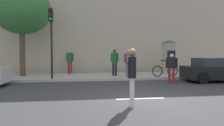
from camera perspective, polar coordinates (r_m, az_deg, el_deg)
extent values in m
plane|color=#38383A|center=(7.67, 7.80, -9.77)|extent=(80.00, 80.00, 0.00)
cube|color=#B2ADA3|center=(14.44, 0.18, -3.63)|extent=(36.00, 4.00, 0.15)
cube|color=silver|center=(7.67, 7.80, -9.74)|extent=(1.80, 0.16, 0.01)
cube|color=#B7A893|center=(19.68, -1.97, 13.68)|extent=(36.00, 5.00, 10.86)
cylinder|color=black|center=(12.69, -16.39, 3.33)|extent=(0.12, 0.12, 3.36)
cube|color=black|center=(12.71, -16.63, 12.64)|extent=(0.24, 0.24, 0.75)
sphere|color=#390605|center=(12.63, -16.74, 13.79)|extent=(0.16, 0.16, 0.16)
sphere|color=#3C2906|center=(12.58, -16.72, 12.72)|extent=(0.16, 0.16, 0.16)
sphere|color=green|center=(12.54, -16.71, 11.64)|extent=(0.16, 0.16, 0.16)
cylinder|color=#9E9B93|center=(15.95, 15.39, 1.29)|extent=(1.00, 1.00, 2.31)
cone|color=#334C33|center=(15.97, 15.44, 5.80)|extent=(1.10, 1.10, 0.20)
cube|color=black|center=(15.48, 16.15, 1.68)|extent=(0.60, 0.02, 0.90)
cylinder|color=brown|center=(14.99, -23.59, 2.04)|extent=(0.36, 0.36, 2.80)
ellipsoid|color=#337238|center=(15.28, -23.80, 13.42)|extent=(3.80, 3.80, 3.23)
cylinder|color=silver|center=(6.30, 5.57, -8.26)|extent=(0.14, 0.14, 0.91)
cylinder|color=silver|center=(6.50, 5.60, -7.94)|extent=(0.14, 0.14, 0.91)
cube|color=black|center=(6.30, 5.62, -1.17)|extent=(0.33, 0.44, 0.64)
cylinder|color=black|center=(6.06, 5.57, -1.32)|extent=(0.09, 0.09, 0.61)
cylinder|color=black|center=(6.54, 5.66, -1.03)|extent=(0.09, 0.09, 0.61)
sphere|color=#8C664C|center=(6.29, 5.63, 2.87)|extent=(0.25, 0.25, 0.25)
cylinder|color=maroon|center=(12.01, 15.61, -3.36)|extent=(0.14, 0.14, 0.83)
cylinder|color=maroon|center=(11.96, 16.71, -3.40)|extent=(0.14, 0.14, 0.83)
cube|color=black|center=(11.93, 16.20, 0.01)|extent=(0.52, 0.47, 0.59)
cylinder|color=black|center=(12.00, 14.89, 0.04)|extent=(0.09, 0.09, 0.56)
cylinder|color=black|center=(11.88, 17.52, -0.02)|extent=(0.09, 0.09, 0.56)
sphere|color=beige|center=(11.92, 16.22, 1.96)|extent=(0.22, 0.22, 0.22)
cylinder|color=maroon|center=(15.72, -11.26, -1.24)|extent=(0.14, 0.14, 0.91)
cylinder|color=maroon|center=(15.78, -11.92, -1.23)|extent=(0.14, 0.14, 0.91)
cube|color=#1E5938|center=(15.72, -11.62, 1.59)|extent=(0.43, 0.33, 0.64)
cylinder|color=#1E5938|center=(15.64, -10.80, 1.59)|extent=(0.09, 0.09, 0.61)
cylinder|color=#1E5938|center=(15.80, -12.43, 1.59)|extent=(0.09, 0.09, 0.61)
sphere|color=tan|center=(15.72, -11.63, 3.21)|extent=(0.25, 0.25, 0.25)
cylinder|color=#724C84|center=(13.11, 5.13, -1.98)|extent=(0.14, 0.14, 0.90)
cylinder|color=#724C84|center=(13.06, 4.18, -1.99)|extent=(0.14, 0.14, 0.90)
cube|color=#724C84|center=(13.05, 4.67, 1.36)|extent=(0.45, 0.25, 0.63)
cylinder|color=#724C84|center=(13.12, 5.81, 1.36)|extent=(0.09, 0.09, 0.60)
cylinder|color=#724C84|center=(12.98, 3.52, 1.36)|extent=(0.09, 0.09, 0.60)
sphere|color=beige|center=(13.05, 4.68, 3.29)|extent=(0.24, 0.24, 0.24)
cube|color=#B78C33|center=(12.87, 4.87, 1.20)|extent=(0.28, 0.17, 0.36)
cylinder|color=black|center=(13.98, 0.35, -1.66)|extent=(0.14, 0.14, 0.91)
cylinder|color=black|center=(13.88, 1.08, -1.70)|extent=(0.14, 0.14, 0.91)
cube|color=#1E5938|center=(13.89, 0.72, 1.50)|extent=(0.47, 0.44, 0.64)
cylinder|color=#1E5938|center=(14.02, -0.17, 1.51)|extent=(0.09, 0.09, 0.61)
cylinder|color=#1E5938|center=(13.77, 1.62, 1.49)|extent=(0.09, 0.09, 0.61)
sphere|color=brown|center=(13.89, 0.72, 3.33)|extent=(0.25, 0.25, 0.25)
torus|color=black|center=(13.68, 12.49, -2.21)|extent=(0.72, 0.07, 0.72)
torus|color=black|center=(14.10, 16.47, -2.11)|extent=(0.72, 0.07, 0.72)
cylinder|color=#D85919|center=(13.86, 14.52, -1.13)|extent=(0.95, 0.05, 0.04)
cylinder|color=#D85919|center=(13.79, 13.93, -0.31)|extent=(0.04, 0.04, 0.45)
cylinder|color=#D85919|center=(14.02, 16.11, -0.29)|extent=(0.04, 0.04, 0.50)
cube|color=black|center=(13.78, 13.94, 0.73)|extent=(0.24, 0.10, 0.06)
cylinder|color=black|center=(12.73, -28.46, -3.67)|extent=(0.64, 0.23, 0.64)
cube|color=black|center=(13.66, 27.47, -2.31)|extent=(4.13, 1.93, 0.73)
cube|color=#262D38|center=(13.51, 26.80, 0.24)|extent=(2.34, 1.67, 0.49)
cylinder|color=black|center=(12.24, 23.97, -3.82)|extent=(0.65, 0.25, 0.64)
cylinder|color=black|center=(13.69, 20.56, -3.11)|extent=(0.65, 0.25, 0.64)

